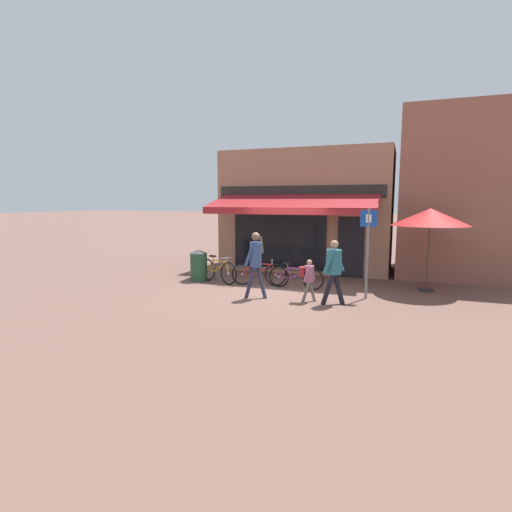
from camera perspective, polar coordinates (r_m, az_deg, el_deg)
ground_plane at (r=11.77m, az=2.37°, el=-5.14°), size 160.00×160.00×0.00m
shop_front at (r=15.89m, az=7.34°, el=6.43°), size 6.35×4.84×4.54m
neighbour_building at (r=16.17m, az=29.15°, el=7.69°), size 5.21×4.00×5.75m
bike_rack_rail at (r=12.78m, az=0.34°, el=-1.95°), size 3.19×0.04×0.57m
bicycle_orange at (r=13.07m, az=-5.50°, el=-2.10°), size 1.66×0.75×0.88m
bicycle_red at (r=12.61m, az=0.40°, el=-2.52°), size 1.73×0.63×0.84m
bicycle_purple at (r=12.18m, az=5.66°, el=-3.03°), size 1.74×0.52×0.79m
pedestrian_adult at (r=10.83m, az=-0.05°, el=-0.16°), size 0.63×0.48×1.83m
pedestrian_child at (r=10.59m, az=7.44°, el=-2.77°), size 0.46×0.45×1.14m
pedestrian_second_adult at (r=10.37m, az=11.06°, el=-1.37°), size 0.59×0.61×1.68m
litter_bin at (r=13.44m, az=-8.18°, el=-1.31°), size 0.57×0.57×1.04m
parking_sign at (r=11.12m, az=15.67°, el=1.69°), size 0.44×0.07×2.47m
cafe_parasol at (r=12.66m, az=23.62°, el=5.09°), size 2.21×2.21×2.44m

